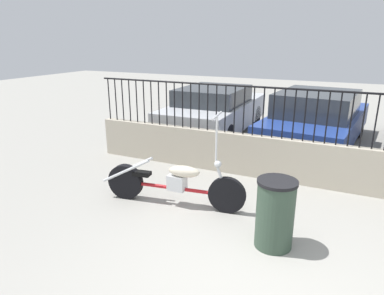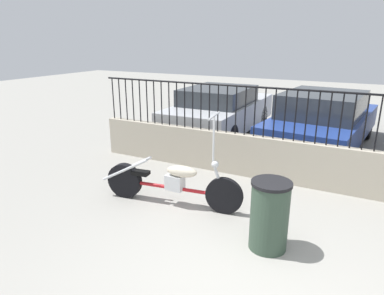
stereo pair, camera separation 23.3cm
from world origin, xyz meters
name	(u,v)px [view 1 (the left image)]	position (x,y,z in m)	size (l,w,h in m)	color
ground_plane	(261,294)	(0.00, 0.00, 0.00)	(40.00, 40.00, 0.00)	gray
low_wall	(305,163)	(0.00, 3.12, 0.40)	(8.71, 0.18, 0.80)	#B2A893
fence_railing	(311,108)	(0.00, 3.12, 1.40)	(8.71, 0.04, 0.92)	black
motorcycle_red	(167,182)	(-1.86, 1.39, 0.38)	(2.35, 0.60, 1.51)	black
trash_bin	(275,214)	(-0.09, 0.94, 0.45)	(0.50, 0.50, 0.90)	#334738
car_silver	(215,110)	(-2.72, 5.64, 0.67)	(1.74, 4.14, 1.31)	black
car_blue	(317,119)	(-0.10, 5.74, 0.67)	(2.35, 4.46, 1.34)	black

